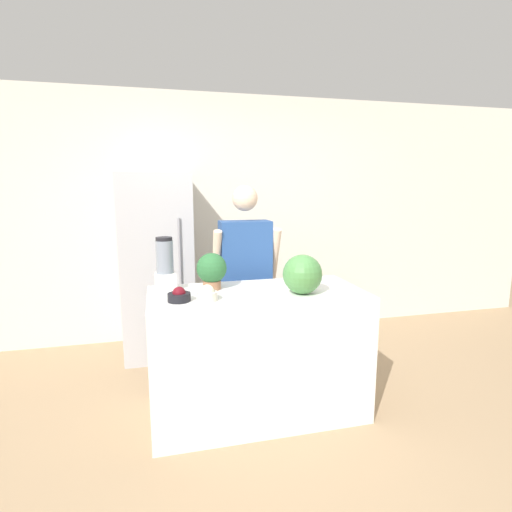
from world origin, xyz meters
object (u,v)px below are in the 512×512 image
watermelon (302,274)px  blender (165,266)px  person (245,280)px  refrigerator (158,265)px  potted_plant (212,270)px  bowl_cream (207,294)px  bowl_cherries (179,296)px

watermelon → blender: size_ratio=0.71×
person → watermelon: size_ratio=6.17×
person → watermelon: (0.22, -0.81, 0.21)m
watermelon → person: bearing=104.9°
refrigerator → person: size_ratio=1.07×
watermelon → potted_plant: bearing=150.5°
bowl_cream → potted_plant: bearing=76.2°
person → watermelon: bearing=-75.1°
watermelon → potted_plant: size_ratio=1.02×
refrigerator → bowl_cream: refrigerator is taller
refrigerator → person: bearing=-41.7°
watermelon → potted_plant: (-0.57, 0.32, -0.00)m
bowl_cherries → bowl_cream: bearing=-9.4°
bowl_cherries → bowl_cream: size_ratio=1.11×
refrigerator → watermelon: (0.95, -1.46, 0.18)m
person → potted_plant: 0.64m
refrigerator → potted_plant: refrigerator is taller
blender → person: bearing=31.1°
watermelon → bowl_cherries: bearing=175.4°
bowl_cream → potted_plant: 0.31m
person → blender: (-0.68, -0.41, 0.24)m
bowl_cherries → potted_plant: size_ratio=0.56×
refrigerator → potted_plant: 1.21m
bowl_cream → blender: 0.46m
watermelon → blender: 0.98m
person → blender: 0.83m
person → bowl_cream: (-0.42, -0.77, 0.11)m
refrigerator → potted_plant: bearing=-71.7°
bowl_cherries → potted_plant: potted_plant is taller
watermelon → bowl_cream: 0.65m
person → potted_plant: bearing=-126.0°
refrigerator → potted_plant: size_ratio=6.69×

